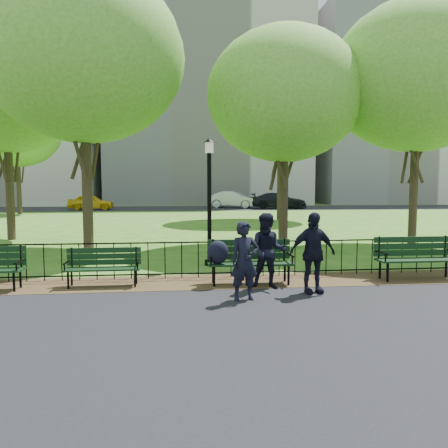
{
  "coord_description": "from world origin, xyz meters",
  "views": [
    {
      "loc": [
        -1.92,
        -8.45,
        2.24
      ],
      "look_at": [
        -0.83,
        1.5,
        1.36
      ],
      "focal_mm": 35.0,
      "sensor_mm": 36.0,
      "label": 1
    }
  ],
  "objects": [
    {
      "name": "tree_mid_w",
      "position": [
        -8.75,
        10.46,
        6.38
      ],
      "size": [
        6.59,
        6.59,
        9.19
      ],
      "color": "#2D2116",
      "rests_on": "ground"
    },
    {
      "name": "tree_far_e",
      "position": [
        4.84,
        19.77,
        7.5
      ],
      "size": [
        7.75,
        7.75,
        10.8
      ],
      "color": "#2D2116",
      "rests_on": "ground"
    },
    {
      "name": "apartment_west",
      "position": [
        -22.0,
        48.0,
        13.0
      ],
      "size": [
        22.0,
        15.0,
        26.0
      ],
      "primitive_type": "cube",
      "color": "beige",
      "rests_on": "ground"
    },
    {
      "name": "park_bench_left_a",
      "position": [
        -3.54,
        1.38,
        0.53
      ],
      "size": [
        1.64,
        0.51,
        0.93
      ],
      "rotation": [
        0.0,
        0.0,
        0.0
      ],
      "color": "black",
      "rests_on": "ground"
    },
    {
      "name": "tree_mid_e",
      "position": [
        6.86,
        6.93,
        6.19
      ],
      "size": [
        6.4,
        6.4,
        8.91
      ],
      "color": "#2D2116",
      "rests_on": "ground"
    },
    {
      "name": "lamppost",
      "position": [
        -1.0,
        3.69,
        1.93
      ],
      "size": [
        0.32,
        0.32,
        3.55
      ],
      "color": "black",
      "rests_on": "ground"
    },
    {
      "name": "taxi",
      "position": [
        -9.79,
        33.17,
        0.72
      ],
      "size": [
        4.18,
        1.78,
        1.41
      ],
      "primitive_type": "imported",
      "rotation": [
        0.0,
        0.0,
        1.6
      ],
      "color": "gold",
      "rests_on": "far_street"
    },
    {
      "name": "tree_near_e",
      "position": [
        2.07,
        7.55,
        5.53
      ],
      "size": [
        5.72,
        5.72,
        7.97
      ],
      "color": "#2D2116",
      "rests_on": "ground"
    },
    {
      "name": "ground",
      "position": [
        0.0,
        0.0,
        0.0
      ],
      "size": [
        120.0,
        120.0,
        0.0
      ],
      "primitive_type": "plane",
      "color": "#2F6219"
    },
    {
      "name": "tree_far_w",
      "position": [
        -14.14,
        27.29,
        6.58
      ],
      "size": [
        6.8,
        6.8,
        9.48
      ],
      "color": "#2D2116",
      "rests_on": "ground"
    },
    {
      "name": "far_street",
      "position": [
        0.0,
        35.0,
        0.01
      ],
      "size": [
        70.0,
        9.0,
        0.01
      ],
      "primitive_type": "cube",
      "color": "black",
      "rests_on": "ground"
    },
    {
      "name": "park_bench_main",
      "position": [
        -0.63,
        1.19,
        0.69
      ],
      "size": [
        1.96,
        0.65,
        1.09
      ],
      "rotation": [
        0.0,
        0.0,
        -0.03
      ],
      "color": "black",
      "rests_on": "ground"
    },
    {
      "name": "sedan_dark",
      "position": [
        8.06,
        33.3,
        0.78
      ],
      "size": [
        5.66,
        3.26,
        1.54
      ],
      "primitive_type": "imported",
      "rotation": [
        0.0,
        0.0,
        1.35
      ],
      "color": "black",
      "rests_on": "far_street"
    },
    {
      "name": "apartment_east",
      "position": [
        26.0,
        48.0,
        12.0
      ],
      "size": [
        20.0,
        15.0,
        24.0
      ],
      "primitive_type": "cube",
      "color": "beige",
      "rests_on": "ground"
    },
    {
      "name": "sedan_silver",
      "position": [
        3.81,
        35.02,
        0.85
      ],
      "size": [
        5.35,
        3.62,
        1.67
      ],
      "primitive_type": "imported",
      "rotation": [
        0.0,
        0.0,
        1.17
      ],
      "color": "#9B9EA2",
      "rests_on": "far_street"
    },
    {
      "name": "iron_fence",
      "position": [
        0.0,
        2.0,
        0.5
      ],
      "size": [
        24.06,
        0.06,
        1.0
      ],
      "color": "black",
      "rests_on": "ground"
    },
    {
      "name": "person_left",
      "position": [
        -0.61,
        -0.16,
        0.78
      ],
      "size": [
        0.61,
        0.46,
        1.54
      ],
      "primitive_type": "imported",
      "rotation": [
        0.0,
        0.0,
        0.17
      ],
      "color": "black",
      "rests_on": "asphalt_path"
    },
    {
      "name": "person_mid",
      "position": [
        0.04,
        0.73,
        0.83
      ],
      "size": [
        0.88,
        0.63,
        1.64
      ],
      "primitive_type": "imported",
      "rotation": [
        0.0,
        0.0,
        -0.29
      ],
      "color": "black",
      "rests_on": "asphalt_path"
    },
    {
      "name": "park_bench_right_a",
      "position": [
        3.76,
        1.31,
        0.63
      ],
      "size": [
        1.95,
        0.61,
        1.1
      ],
      "rotation": [
        0.0,
        0.0,
        -0.0
      ],
      "color": "black",
      "rests_on": "ground"
    },
    {
      "name": "asphalt_path",
      "position": [
        0.0,
        -3.4,
        0.01
      ],
      "size": [
        60.0,
        9.2,
        0.01
      ],
      "primitive_type": "cube",
      "color": "black",
      "rests_on": "ground"
    },
    {
      "name": "dirt_strip",
      "position": [
        0.0,
        1.5,
        0.01
      ],
      "size": [
        60.0,
        1.6,
        0.01
      ],
      "primitive_type": "cube",
      "color": "#3C2918",
      "rests_on": "ground"
    },
    {
      "name": "tree_near_w",
      "position": [
        -4.96,
        7.01,
        6.55
      ],
      "size": [
        6.77,
        6.77,
        9.43
      ],
      "color": "#2D2116",
      "rests_on": "ground"
    },
    {
      "name": "person_right",
      "position": [
        0.88,
        0.25,
        0.86
      ],
      "size": [
        1.03,
        0.51,
        1.69
      ],
      "primitive_type": "imported",
      "rotation": [
        0.0,
        0.0,
        0.11
      ],
      "color": "black",
      "rests_on": "asphalt_path"
    },
    {
      "name": "apartment_mid",
      "position": [
        2.0,
        48.0,
        15.0
      ],
      "size": [
        24.0,
        15.0,
        30.0
      ],
      "primitive_type": "cube",
      "color": "#BBB6AB",
      "rests_on": "ground"
    }
  ]
}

